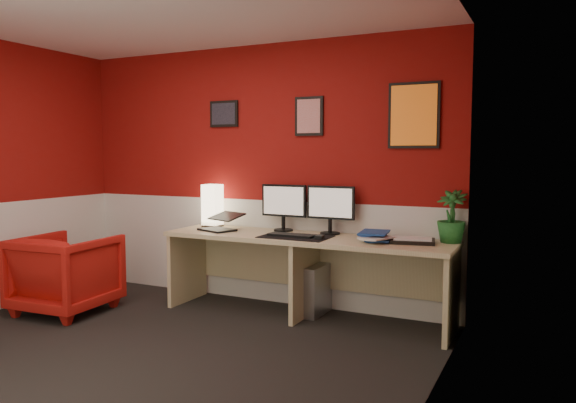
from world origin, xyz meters
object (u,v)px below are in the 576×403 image
object	(u,v)px
monitor_left	(283,200)
monitor_right	(330,202)
desk	(305,277)
potted_plant	(452,216)
shoji_lamp	(212,207)
laptop	(217,219)
armchair	(66,273)
zen_tray	(413,241)
pc_tower	(314,289)

from	to	relation	value
monitor_left	monitor_right	bearing A→B (deg)	-0.33
desk	potted_plant	xyz separation A→B (m)	(1.22, 0.21, 0.58)
shoji_lamp	laptop	world-z (taller)	shoji_lamp
shoji_lamp	monitor_left	world-z (taller)	monitor_left
desk	armchair	distance (m)	2.20
potted_plant	armchair	bearing A→B (deg)	-162.88
desk	potted_plant	distance (m)	1.36
shoji_lamp	laptop	bearing A→B (deg)	-48.53
armchair	potted_plant	bearing A→B (deg)	-166.69
laptop	monitor_right	size ratio (longest dim) A/B	0.57
desk	monitor_left	distance (m)	0.76
armchair	monitor_right	bearing A→B (deg)	-159.10
zen_tray	desk	bearing A→B (deg)	-177.00
desk	zen_tray	bearing A→B (deg)	3.00
monitor_left	laptop	bearing A→B (deg)	-154.98
laptop	pc_tower	distance (m)	1.12
desk	shoji_lamp	xyz separation A→B (m)	(-1.09, 0.18, 0.56)
desk	pc_tower	bearing A→B (deg)	80.71
monitor_left	zen_tray	world-z (taller)	monitor_left
monitor_left	potted_plant	bearing A→B (deg)	-0.34
shoji_lamp	desk	bearing A→B (deg)	-9.20
monitor_right	laptop	bearing A→B (deg)	-165.86
laptop	armchair	bearing A→B (deg)	-126.95
desk	armchair	world-z (taller)	desk
laptop	pc_tower	size ratio (longest dim) A/B	0.73
monitor_left	armchair	distance (m)	2.11
pc_tower	monitor_right	bearing A→B (deg)	25.14
zen_tray	pc_tower	world-z (taller)	zen_tray
desk	pc_tower	xyz separation A→B (m)	(0.03, 0.15, -0.14)
shoji_lamp	pc_tower	world-z (taller)	shoji_lamp
laptop	zen_tray	size ratio (longest dim) A/B	0.94
desk	shoji_lamp	bearing A→B (deg)	170.80
desk	shoji_lamp	world-z (taller)	shoji_lamp
monitor_right	armchair	xyz separation A→B (m)	(-2.20, -1.01, -0.66)
shoji_lamp	monitor_left	size ratio (longest dim) A/B	0.69
zen_tray	armchair	xyz separation A→B (m)	(-2.99, -0.85, -0.39)
shoji_lamp	monitor_left	distance (m)	0.77
monitor_left	zen_tray	distance (m)	1.30
zen_tray	pc_tower	bearing A→B (deg)	173.41
shoji_lamp	armchair	bearing A→B (deg)	-134.60
monitor_right	armchair	distance (m)	2.51
monitor_right	potted_plant	bearing A→B (deg)	-0.35
desk	zen_tray	distance (m)	1.02
desk	armchair	size ratio (longest dim) A/B	3.30
potted_plant	armchair	world-z (taller)	potted_plant
monitor_left	monitor_right	distance (m)	0.47
laptop	monitor_left	xyz separation A→B (m)	(0.57, 0.26, 0.18)
monitor_left	armchair	world-z (taller)	monitor_left
zen_tray	armchair	bearing A→B (deg)	-164.15
laptop	zen_tray	world-z (taller)	laptop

